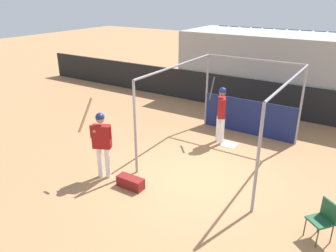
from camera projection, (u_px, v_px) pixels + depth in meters
The scene contains 9 objects.
ground_plane at pixel (197, 178), 8.55m from camera, with size 60.00×60.00×0.00m, color #A8754C.
outfield_wall at pixel (267, 98), 12.83m from camera, with size 24.00×0.12×1.30m.
bleacher_section at pixel (281, 69), 13.81m from camera, with size 8.15×3.20×2.98m.
batting_cage at pixel (241, 107), 10.16m from camera, with size 3.26×4.19×2.56m.
home_plate at pixel (229, 144), 10.41m from camera, with size 0.44×0.44×0.02m.
player_batter at pixel (221, 110), 10.17m from camera, with size 0.73×0.78×2.01m.
player_waiting at pixel (101, 139), 8.20m from camera, with size 0.65×0.63×2.09m.
folding_chair at pixel (324, 217), 6.27m from camera, with size 0.56×0.56×0.84m.
equipment_bag at pixel (131, 182), 8.10m from camera, with size 0.70×0.28×0.28m.
Camera 1 is at (3.32, -6.65, 4.51)m, focal length 35.00 mm.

